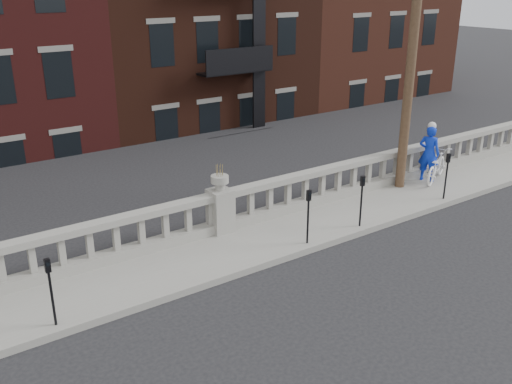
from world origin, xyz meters
The scene contains 12 objects.
ground centered at (0.00, 0.00, 0.00)m, with size 120.00×120.00×0.00m, color black.
sidewalk centered at (0.00, 3.00, 0.07)m, with size 32.00×2.20×0.15m, color gray.
balustrade centered at (0.00, 3.95, 0.64)m, with size 28.00×0.34×1.03m.
planter_pedestal centered at (0.00, 3.95, 0.83)m, with size 0.55×0.55×1.76m.
lower_level centered at (0.56, 23.04, 2.63)m, with size 80.00×44.00×20.80m.
utility_pole centered at (6.20, 3.60, 5.24)m, with size 1.60×0.28×10.00m.
parking_meter_a centered at (-4.68, 2.15, 1.00)m, with size 0.10×0.09×1.36m.
parking_meter_b centered at (1.33, 2.15, 1.00)m, with size 0.10×0.09×1.36m.
parking_meter_c centered at (3.09, 2.15, 1.00)m, with size 0.10×0.09×1.36m.
parking_meter_d centered at (6.45, 2.15, 1.00)m, with size 0.10×0.09×1.36m.
bicycle centered at (7.52, 3.33, 0.63)m, with size 0.64×1.83×0.96m, color white.
cyclist centered at (7.29, 3.48, 1.04)m, with size 0.65×0.42×1.77m, color #0D2BC8.
Camera 1 is at (-6.78, -7.33, 6.19)m, focal length 40.00 mm.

